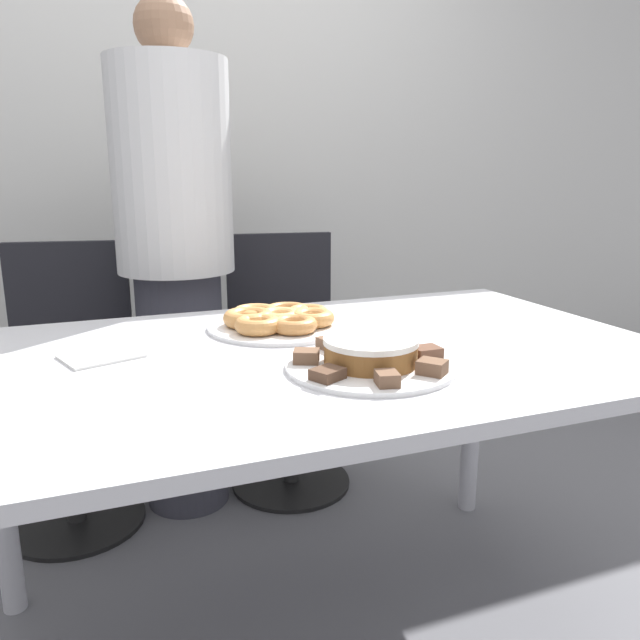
{
  "coord_description": "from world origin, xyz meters",
  "views": [
    {
      "loc": [
        -0.47,
        -1.23,
        1.15
      ],
      "look_at": [
        0.01,
        0.03,
        0.82
      ],
      "focal_mm": 35.0,
      "sensor_mm": 36.0,
      "label": 1
    }
  ],
  "objects": [
    {
      "name": "lamington_5",
      "position": [
        -0.07,
        -0.11,
        0.79
      ],
      "size": [
        0.06,
        0.06,
        0.03
      ],
      "rotation": [
        0.0,
        0.0,
        8.99
      ],
      "color": "brown",
      "rests_on": "plate_cake"
    },
    {
      "name": "person_standing",
      "position": [
        -0.18,
        0.82,
        0.87
      ],
      "size": [
        0.37,
        0.37,
        1.66
      ],
      "color": "#383842",
      "rests_on": "ground_plane"
    },
    {
      "name": "lamington_6",
      "position": [
        -0.07,
        -0.22,
        0.78
      ],
      "size": [
        0.07,
        0.07,
        0.02
      ],
      "rotation": [
        0.0,
        0.0,
        9.88
      ],
      "color": "#513828",
      "rests_on": "plate_cake"
    },
    {
      "name": "lamington_4",
      "position": [
        0.02,
        -0.04,
        0.79
      ],
      "size": [
        0.06,
        0.07,
        0.02
      ],
      "rotation": [
        0.0,
        0.0,
        8.09
      ],
      "color": "brown",
      "rests_on": "plate_cake"
    },
    {
      "name": "office_chair_right",
      "position": [
        0.21,
        0.86,
        0.44
      ],
      "size": [
        0.5,
        0.5,
        0.92
      ],
      "rotation": [
        0.0,
        0.0,
        -0.14
      ],
      "color": "black",
      "rests_on": "ground_plane"
    },
    {
      "name": "donut_2",
      "position": [
        -0.06,
        0.29,
        0.79
      ],
      "size": [
        0.12,
        0.12,
        0.03
      ],
      "color": "tan",
      "rests_on": "plate_donuts"
    },
    {
      "name": "donut_3",
      "position": [
        -0.1,
        0.23,
        0.79
      ],
      "size": [
        0.13,
        0.13,
        0.04
      ],
      "color": "#D18E4C",
      "rests_on": "plate_donuts"
    },
    {
      "name": "napkin",
      "position": [
        -0.45,
        0.11,
        0.77
      ],
      "size": [
        0.18,
        0.16,
        0.01
      ],
      "color": "white",
      "rests_on": "table"
    },
    {
      "name": "lamington_0",
      "position": [
        0.02,
        -0.29,
        0.79
      ],
      "size": [
        0.05,
        0.05,
        0.02
      ],
      "rotation": [
        0.0,
        0.0,
        4.5
      ],
      "color": "brown",
      "rests_on": "plate_cake"
    },
    {
      "name": "lamington_1",
      "position": [
        0.13,
        -0.26,
        0.79
      ],
      "size": [
        0.07,
        0.07,
        0.03
      ],
      "rotation": [
        0.0,
        0.0,
        5.4
      ],
      "color": "brown",
      "rests_on": "plate_cake"
    },
    {
      "name": "plate_donuts",
      "position": [
        -0.02,
        0.22,
        0.77
      ],
      "size": [
        0.36,
        0.36,
        0.01
      ],
      "color": "white",
      "rests_on": "table"
    },
    {
      "name": "lamington_3",
      "position": [
        0.13,
        -0.06,
        0.79
      ],
      "size": [
        0.06,
        0.06,
        0.03
      ],
      "rotation": [
        0.0,
        0.0,
        7.19
      ],
      "color": "#513828",
      "rests_on": "plate_cake"
    },
    {
      "name": "office_chair_left",
      "position": [
        -0.55,
        0.86,
        0.44
      ],
      "size": [
        0.51,
        0.51,
        0.92
      ],
      "rotation": [
        0.0,
        0.0,
        -0.18
      ],
      "color": "black",
      "rests_on": "ground_plane"
    },
    {
      "name": "wall_back",
      "position": [
        0.0,
        1.58,
        1.3
      ],
      "size": [
        8.0,
        0.05,
        2.6
      ],
      "color": "silver",
      "rests_on": "ground_plane"
    },
    {
      "name": "plate_cake",
      "position": [
        0.05,
        -0.16,
        0.77
      ],
      "size": [
        0.34,
        0.34,
        0.01
      ],
      "color": "white",
      "rests_on": "table"
    },
    {
      "name": "donut_0",
      "position": [
        -0.02,
        0.22,
        0.79
      ],
      "size": [
        0.11,
        0.11,
        0.04
      ],
      "color": "#E5AD66",
      "rests_on": "plate_donuts"
    },
    {
      "name": "donut_6",
      "position": [
        0.05,
        0.18,
        0.79
      ],
      "size": [
        0.11,
        0.11,
        0.04
      ],
      "color": "#D18E4C",
      "rests_on": "plate_donuts"
    },
    {
      "name": "lamington_2",
      "position": [
        0.18,
        -0.16,
        0.78
      ],
      "size": [
        0.06,
        0.05,
        0.02
      ],
      "rotation": [
        0.0,
        0.0,
        6.29
      ],
      "color": "brown",
      "rests_on": "plate_cake"
    },
    {
      "name": "donut_5",
      "position": [
        -0.01,
        0.13,
        0.79
      ],
      "size": [
        0.11,
        0.11,
        0.03
      ],
      "color": "#C68447",
      "rests_on": "plate_donuts"
    },
    {
      "name": "donut_4",
      "position": [
        -0.09,
        0.16,
        0.79
      ],
      "size": [
        0.11,
        0.11,
        0.04
      ],
      "color": "#D18E4C",
      "rests_on": "plate_donuts"
    },
    {
      "name": "frosted_cake",
      "position": [
        0.05,
        -0.16,
        0.8
      ],
      "size": [
        0.19,
        0.19,
        0.05
      ],
      "color": "brown",
      "rests_on": "plate_cake"
    },
    {
      "name": "table",
      "position": [
        0.0,
        0.0,
        0.67
      ],
      "size": [
        1.55,
        0.95,
        0.76
      ],
      "color": "silver",
      "rests_on": "ground_plane"
    },
    {
      "name": "donut_1",
      "position": [
        0.02,
        0.29,
        0.79
      ],
      "size": [
        0.12,
        0.12,
        0.03
      ],
      "color": "#C68447",
      "rests_on": "plate_donuts"
    },
    {
      "name": "donut_7",
      "position": [
        0.07,
        0.24,
        0.79
      ],
      "size": [
        0.11,
        0.11,
        0.03
      ],
      "color": "#D18E4C",
      "rests_on": "plate_donuts"
    }
  ]
}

